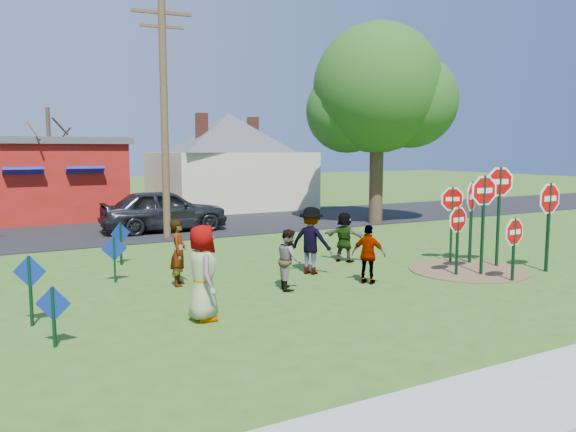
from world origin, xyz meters
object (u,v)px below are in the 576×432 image
Objects in this scene: suv at (164,210)px; stop_sign_a at (458,225)px; stop_sign_b at (452,205)px; leafy_tree at (380,95)px; person_a at (203,273)px; utility_pole at (164,114)px; stop_sign_d at (472,202)px; stop_sign_c at (499,193)px; person_b at (179,253)px.

stop_sign_a is at bearing -156.71° from suv.
leafy_tree is at bearing 85.51° from stop_sign_b.
suv is at bearing -4.84° from person_a.
stop_sign_d is at bearing -54.53° from utility_pole.
stop_sign_b is at bearing 137.68° from stop_sign_c.
stop_sign_d is at bearing 26.56° from stop_sign_a.
stop_sign_b is 1.26× the size of person_a.
leafy_tree is at bearing -2.08° from utility_pole.
leafy_tree reaches higher than stop_sign_c.
utility_pole reaches higher than stop_sign_b.
stop_sign_b is at bearing -114.51° from leafy_tree.
stop_sign_b is 10.85m from utility_pole.
stop_sign_a is 7.26m from person_b.
leafy_tree is at bearing 87.40° from stop_sign_c.
stop_sign_a is 7.28m from person_a.
leafy_tree reaches higher than suv.
person_a is 0.21× the size of utility_pole.
stop_sign_b is 0.27× the size of utility_pole.
stop_sign_b is (1.15, 1.36, 0.36)m from stop_sign_a.
stop_sign_b is 0.27× the size of leafy_tree.
stop_sign_a is 0.66× the size of stop_sign_c.
suv is 4.16m from utility_pole.
stop_sign_b is 11.73m from suv.
stop_sign_a is at bearing -78.10° from person_a.
stop_sign_c is at bearing -148.66° from suv.
person_a is at bearing -162.95° from person_b.
suv is (2.86, 12.10, -0.04)m from person_a.
suv is 0.57× the size of utility_pole.
stop_sign_d reaches higher than person_b.
person_b is at bearing 168.00° from suv.
utility_pole reaches higher than person_b.
stop_sign_d is 8.53m from person_b.
utility_pole is at bearing -4.78° from person_a.
stop_sign_a is 0.22× the size of leafy_tree.
stop_sign_a is at bearing -84.21° from person_b.
leafy_tree is (4.90, 9.57, 4.39)m from stop_sign_a.
person_a is 11.27m from utility_pole.
stop_sign_d is at bearing 128.13° from stop_sign_c.
stop_sign_b is at bearing 109.56° from stop_sign_d.
leafy_tree is at bearing -32.71° from person_b.
stop_sign_a is 0.39× the size of suv.
stop_sign_b is at bearing -149.04° from suv.
person_a is 0.21× the size of leafy_tree.
suv is at bearing 138.35° from stop_sign_b.
stop_sign_a reaches higher than suv.
stop_sign_c is at bearing -108.16° from leafy_tree.
stop_sign_b is 1.36m from stop_sign_c.
suv is at bearing 167.29° from leafy_tree.
person_b is at bearing 153.62° from stop_sign_a.
leafy_tree reaches higher than utility_pole.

